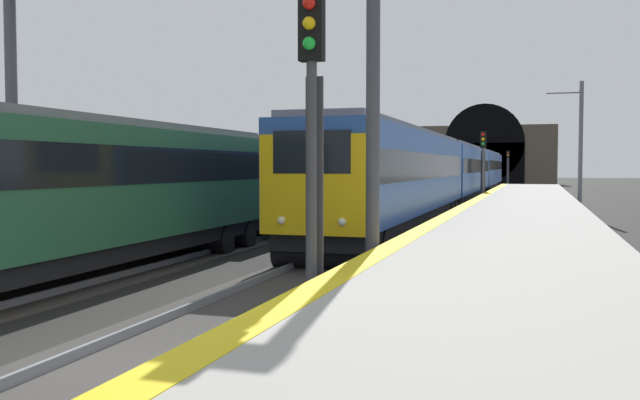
# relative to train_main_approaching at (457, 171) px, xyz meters

# --- Properties ---
(ground_plane) EXTENTS (320.00, 320.00, 0.00)m
(ground_plane) POSITION_rel_train_main_approaching_xyz_m (-40.33, 0.00, -2.30)
(ground_plane) COLOR black
(platform_right) EXTENTS (112.00, 4.77, 1.09)m
(platform_right) POSITION_rel_train_main_approaching_xyz_m (-40.33, -4.60, -1.76)
(platform_right) COLOR #9E9B93
(platform_right) RESTS_ON ground_plane
(platform_right_edge_strip) EXTENTS (112.00, 0.50, 0.01)m
(platform_right_edge_strip) POSITION_rel_train_main_approaching_xyz_m (-40.33, -2.46, -1.21)
(platform_right_edge_strip) COLOR yellow
(platform_right_edge_strip) RESTS_ON platform_right
(track_main_line) EXTENTS (160.00, 2.87, 0.21)m
(track_main_line) POSITION_rel_train_main_approaching_xyz_m (-40.33, 0.00, -2.26)
(track_main_line) COLOR #383533
(track_main_line) RESTS_ON ground_plane
(train_main_approaching) EXTENTS (64.29, 2.84, 4.07)m
(train_main_approaching) POSITION_rel_train_main_approaching_xyz_m (0.00, 0.00, 0.00)
(train_main_approaching) COLOR #264C99
(train_main_approaching) RESTS_ON ground_plane
(train_adjacent_platform) EXTENTS (37.74, 3.12, 3.76)m
(train_adjacent_platform) POSITION_rel_train_main_approaching_xyz_m (-25.69, 4.81, -0.14)
(train_adjacent_platform) COLOR #235638
(train_adjacent_platform) RESTS_ON ground_plane
(railway_signal_near) EXTENTS (0.39, 0.38, 5.31)m
(railway_signal_near) POSITION_rel_train_main_approaching_xyz_m (-37.67, -1.88, 0.91)
(railway_signal_near) COLOR #38383D
(railway_signal_near) RESTS_ON ground_plane
(railway_signal_mid) EXTENTS (0.39, 0.38, 4.87)m
(railway_signal_mid) POSITION_rel_train_main_approaching_xyz_m (-2.50, -1.88, 0.66)
(railway_signal_mid) COLOR #4C4C54
(railway_signal_mid) RESTS_ON ground_plane
(railway_signal_far) EXTENTS (0.39, 0.38, 4.45)m
(railway_signal_far) POSITION_rel_train_main_approaching_xyz_m (37.05, -1.88, 0.34)
(railway_signal_far) COLOR #38383D
(railway_signal_far) RESTS_ON ground_plane
(overhead_signal_gantry) EXTENTS (0.70, 9.11, 7.59)m
(overhead_signal_gantry) POSITION_rel_train_main_approaching_xyz_m (-34.12, 2.40, 3.43)
(overhead_signal_gantry) COLOR #3F3F47
(overhead_signal_gantry) RESTS_ON ground_plane
(tunnel_portal) EXTENTS (2.68, 20.78, 11.94)m
(tunnel_portal) POSITION_rel_train_main_approaching_xyz_m (59.64, 2.40, 2.11)
(tunnel_portal) COLOR #51473D
(tunnel_portal) RESTS_ON ground_plane
(catenary_mast_near) EXTENTS (0.22, 1.90, 7.19)m
(catenary_mast_near) POSITION_rel_train_main_approaching_xyz_m (-8.09, -7.36, 1.39)
(catenary_mast_near) COLOR #595B60
(catenary_mast_near) RESTS_ON ground_plane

